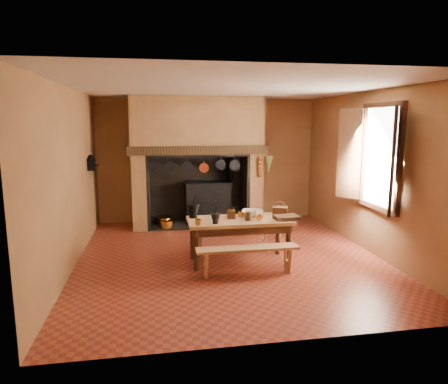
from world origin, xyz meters
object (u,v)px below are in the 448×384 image
(mixing_bowl, at_px, (252,213))
(wicker_basket, at_px, (280,210))
(bench_front, at_px, (248,254))
(coffee_grinder, at_px, (231,214))
(iron_range, at_px, (208,201))
(work_table, at_px, (240,226))

(mixing_bowl, relative_size, wicker_basket, 1.27)
(mixing_bowl, bearing_deg, bench_front, -108.34)
(bench_front, distance_m, wicker_basket, 1.16)
(mixing_bowl, distance_m, wicker_basket, 0.47)
(bench_front, xyz_separation_m, coffee_grinder, (-0.12, 0.67, 0.47))
(coffee_grinder, bearing_deg, wicker_basket, 11.52)
(iron_range, distance_m, bench_front, 3.33)
(work_table, xyz_separation_m, wicker_basket, (0.73, 0.18, 0.19))
(iron_range, xyz_separation_m, bench_front, (0.16, -3.32, -0.16))
(work_table, height_order, bench_front, work_table)
(coffee_grinder, bearing_deg, iron_range, 95.67)
(bench_front, height_order, mixing_bowl, mixing_bowl)
(bench_front, bearing_deg, mixing_bowl, 71.66)
(coffee_grinder, distance_m, wicker_basket, 0.86)
(bench_front, xyz_separation_m, mixing_bowl, (0.26, 0.79, 0.44))
(mixing_bowl, height_order, wicker_basket, wicker_basket)
(coffee_grinder, height_order, mixing_bowl, coffee_grinder)
(work_table, bearing_deg, bench_front, -90.00)
(iron_range, relative_size, work_table, 0.96)
(bench_front, distance_m, coffee_grinder, 0.83)
(work_table, bearing_deg, mixing_bowl, 38.37)
(work_table, bearing_deg, coffee_grinder, 146.70)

